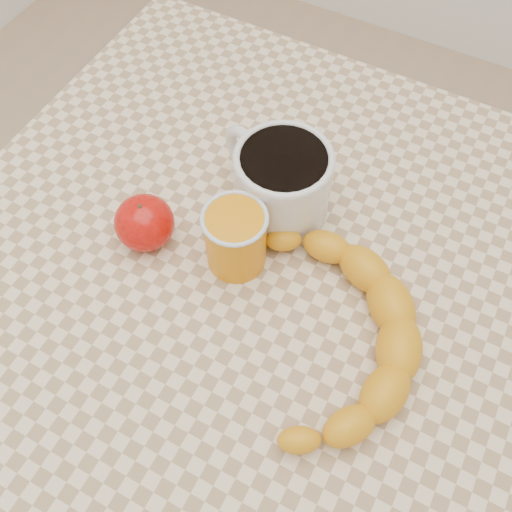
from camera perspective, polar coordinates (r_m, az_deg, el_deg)
The scene contains 6 objects.
ground at distance 1.40m, azimuth -0.00°, elevation -16.64°, with size 3.00×3.00×0.00m, color tan.
table at distance 0.77m, azimuth -0.00°, elevation -4.08°, with size 0.80×0.80×0.75m.
coffee_mug at distance 0.70m, azimuth 2.48°, elevation 7.65°, with size 0.18×0.15×0.10m.
orange_juice_glass at distance 0.66m, azimuth -2.06°, elevation 1.81°, with size 0.08×0.08×0.09m.
apple at distance 0.70m, azimuth -11.10°, elevation 3.30°, with size 0.09×0.09×0.07m.
banana at distance 0.63m, azimuth 7.97°, elevation -7.64°, with size 0.32×0.37×0.05m, color orange, non-canonical shape.
Camera 1 is at (0.17, -0.31, 1.35)m, focal length 40.00 mm.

